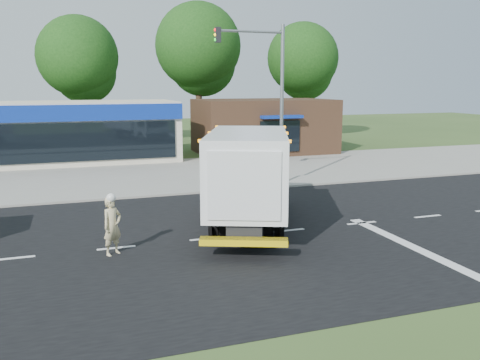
% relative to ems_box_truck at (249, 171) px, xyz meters
% --- Properties ---
extents(ground, '(120.00, 120.00, 0.00)m').
position_rel_ems_box_truck_xyz_m(ground, '(1.12, -1.09, -2.05)').
color(ground, '#385123').
rests_on(ground, ground).
extents(road_asphalt, '(60.00, 14.00, 0.02)m').
position_rel_ems_box_truck_xyz_m(road_asphalt, '(1.12, -1.09, -2.04)').
color(road_asphalt, black).
rests_on(road_asphalt, ground).
extents(sidewalk, '(60.00, 2.40, 0.12)m').
position_rel_ems_box_truck_xyz_m(sidewalk, '(1.12, 7.11, -1.99)').
color(sidewalk, gray).
rests_on(sidewalk, ground).
extents(parking_apron, '(60.00, 9.00, 0.02)m').
position_rel_ems_box_truck_xyz_m(parking_apron, '(1.12, 12.91, -2.04)').
color(parking_apron, gray).
rests_on(parking_apron, ground).
extents(lane_markings, '(55.20, 7.00, 0.01)m').
position_rel_ems_box_truck_xyz_m(lane_markings, '(2.47, -2.44, -2.03)').
color(lane_markings, silver).
rests_on(lane_markings, road_asphalt).
extents(ems_box_truck, '(5.31, 8.36, 3.55)m').
position_rel_ems_box_truck_xyz_m(ems_box_truck, '(0.00, 0.00, 0.00)').
color(ems_box_truck, black).
rests_on(ems_box_truck, ground).
extents(emergency_worker, '(0.79, 0.73, 1.92)m').
position_rel_ems_box_truck_xyz_m(emergency_worker, '(-5.02, -1.68, -1.11)').
color(emergency_worker, '#CCBA88').
rests_on(emergency_worker, ground).
extents(retail_strip_mall, '(18.00, 6.20, 4.00)m').
position_rel_ems_box_truck_xyz_m(retail_strip_mall, '(-7.88, 18.84, -0.04)').
color(retail_strip_mall, beige).
rests_on(retail_strip_mall, ground).
extents(brown_storefront, '(10.00, 6.70, 4.00)m').
position_rel_ems_box_truck_xyz_m(brown_storefront, '(8.12, 18.89, -0.05)').
color(brown_storefront, '#382316').
rests_on(brown_storefront, ground).
extents(traffic_signal_pole, '(3.51, 0.25, 8.00)m').
position_rel_ems_box_truck_xyz_m(traffic_signal_pole, '(3.47, 6.51, 2.87)').
color(traffic_signal_pole, gray).
rests_on(traffic_signal_pole, ground).
extents(background_trees, '(36.77, 7.39, 12.10)m').
position_rel_ems_box_truck_xyz_m(background_trees, '(0.27, 27.07, 5.33)').
color(background_trees, '#332114').
rests_on(background_trees, ground).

